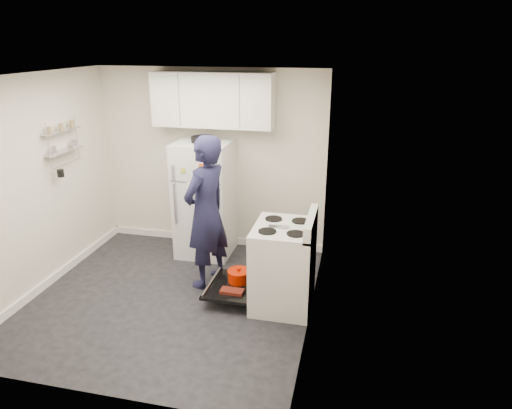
% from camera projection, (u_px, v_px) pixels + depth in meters
% --- Properties ---
extents(room, '(3.21, 3.21, 2.51)m').
position_uv_depth(room, '(165.00, 199.00, 4.95)').
color(room, black).
rests_on(room, ground).
extents(electric_range, '(0.66, 0.76, 1.10)m').
position_uv_depth(electric_range, '(282.00, 267.00, 5.05)').
color(electric_range, silver).
rests_on(electric_range, ground).
extents(open_oven_door, '(0.55, 0.70, 0.21)m').
position_uv_depth(open_oven_door, '(235.00, 282.00, 5.30)').
color(open_oven_door, black).
rests_on(open_oven_door, ground).
extents(refrigerator, '(0.72, 0.74, 1.65)m').
position_uv_depth(refrigerator, '(205.00, 198.00, 6.21)').
color(refrigerator, silver).
rests_on(refrigerator, ground).
extents(upper_cabinets, '(1.60, 0.33, 0.70)m').
position_uv_depth(upper_cabinets, '(213.00, 100.00, 5.91)').
color(upper_cabinets, silver).
rests_on(upper_cabinets, room).
extents(wall_shelf_rack, '(0.14, 0.60, 0.61)m').
position_uv_depth(wall_shelf_rack, '(63.00, 141.00, 5.53)').
color(wall_shelf_rack, '#B2B2B7').
rests_on(wall_shelf_rack, room).
extents(person, '(0.65, 0.79, 1.85)m').
position_uv_depth(person, '(206.00, 213.00, 5.35)').
color(person, '#181835').
rests_on(person, ground).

